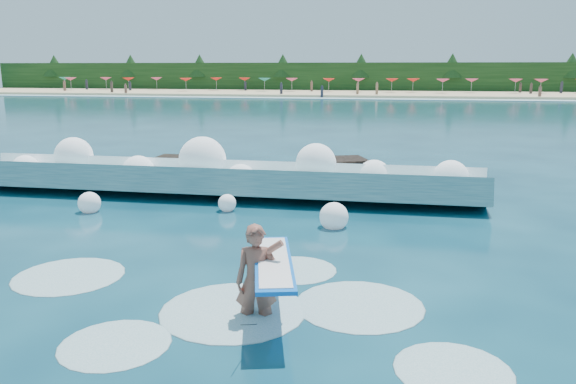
{
  "coord_description": "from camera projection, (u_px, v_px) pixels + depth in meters",
  "views": [
    {
      "loc": [
        3.96,
        -11.07,
        4.15
      ],
      "look_at": [
        1.5,
        2.0,
        1.2
      ],
      "focal_mm": 35.0,
      "sensor_mm": 36.0,
      "label": 1
    }
  ],
  "objects": [
    {
      "name": "surf_foam",
      "position": [
        237.0,
        304.0,
        10.08
      ],
      "size": [
        9.31,
        5.44,
        0.13
      ],
      "color": "silver",
      "rests_on": "ground"
    },
    {
      "name": "ground",
      "position": [
        204.0,
        262.0,
        12.24
      ],
      "size": [
        200.0,
        200.0,
        0.0
      ],
      "primitive_type": "plane",
      "color": "#082E40",
      "rests_on": "ground"
    },
    {
      "name": "wet_band",
      "position": [
        365.0,
        98.0,
        76.5
      ],
      "size": [
        140.0,
        5.0,
        0.08
      ],
      "primitive_type": "cube",
      "color": "silver",
      "rests_on": "ground"
    },
    {
      "name": "beach",
      "position": [
        369.0,
        94.0,
        87.02
      ],
      "size": [
        140.0,
        20.0,
        0.4
      ],
      "primitive_type": "cube",
      "color": "tan",
      "rests_on": "ground"
    },
    {
      "name": "wave_spray",
      "position": [
        221.0,
        168.0,
        18.48
      ],
      "size": [
        15.31,
        4.67,
        2.0
      ],
      "color": "white",
      "rests_on": "ground"
    },
    {
      "name": "surfer_with_board",
      "position": [
        260.0,
        277.0,
        9.39
      ],
      "size": [
        1.3,
        3.08,
        1.96
      ],
      "color": "brown",
      "rests_on": "ground"
    },
    {
      "name": "beachgoers",
      "position": [
        456.0,
        90.0,
        79.47
      ],
      "size": [
        109.81,
        10.58,
        1.94
      ],
      "color": "#3F332D",
      "rests_on": "ground"
    },
    {
      "name": "breaking_wave",
      "position": [
        224.0,
        180.0,
        18.66
      ],
      "size": [
        16.73,
        2.66,
        1.44
      ],
      "color": "teal",
      "rests_on": "ground"
    },
    {
      "name": "beach_umbrellas",
      "position": [
        369.0,
        80.0,
        88.35
      ],
      "size": [
        111.06,
        6.78,
        0.5
      ],
      "color": "#137A6E",
      "rests_on": "ground"
    },
    {
      "name": "rock_cluster",
      "position": [
        253.0,
        176.0,
        19.97
      ],
      "size": [
        7.83,
        3.11,
        1.22
      ],
      "color": "black",
      "rests_on": "ground"
    },
    {
      "name": "treeline",
      "position": [
        372.0,
        77.0,
        96.11
      ],
      "size": [
        140.0,
        4.0,
        5.0
      ],
      "primitive_type": "cube",
      "color": "black",
      "rests_on": "ground"
    }
  ]
}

